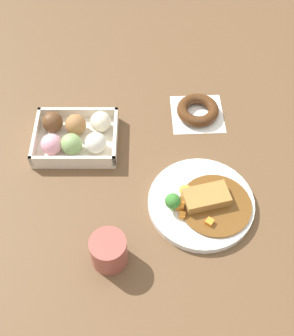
% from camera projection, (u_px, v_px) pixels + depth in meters
% --- Properties ---
extents(ground_plane, '(1.60, 1.60, 0.00)m').
position_uv_depth(ground_plane, '(154.00, 176.00, 1.07)').
color(ground_plane, brown).
extents(curry_plate, '(0.24, 0.24, 0.07)m').
position_uv_depth(curry_plate, '(202.00, 203.00, 1.00)').
color(curry_plate, white).
rests_on(curry_plate, ground_plane).
extents(donut_box, '(0.21, 0.17, 0.07)m').
position_uv_depth(donut_box, '(75.00, 136.00, 1.10)').
color(donut_box, beige).
rests_on(donut_box, ground_plane).
extents(chocolate_ring_donut, '(0.14, 0.14, 0.03)m').
position_uv_depth(chocolate_ring_donut, '(198.00, 110.00, 1.17)').
color(chocolate_ring_donut, white).
rests_on(chocolate_ring_donut, ground_plane).
extents(coffee_mug, '(0.08, 0.08, 0.08)m').
position_uv_depth(coffee_mug, '(109.00, 251.00, 0.91)').
color(coffee_mug, '#9E4C42').
rests_on(coffee_mug, ground_plane).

